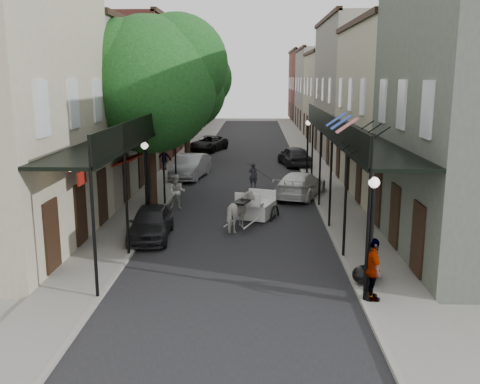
# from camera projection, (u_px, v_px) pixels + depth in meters

# --- Properties ---
(ground) EXTENTS (140.00, 140.00, 0.00)m
(ground) POSITION_uv_depth(u_px,v_px,m) (233.00, 277.00, 17.96)
(ground) COLOR gray
(ground) RESTS_ON ground
(road) EXTENTS (8.00, 90.00, 0.01)m
(road) POSITION_uv_depth(u_px,v_px,m) (246.00, 173.00, 37.50)
(road) COLOR black
(road) RESTS_ON ground
(sidewalk_left) EXTENTS (2.20, 90.00, 0.12)m
(sidewalk_left) POSITION_uv_depth(u_px,v_px,m) (175.00, 171.00, 37.64)
(sidewalk_left) COLOR gray
(sidewalk_left) RESTS_ON ground
(sidewalk_right) EXTENTS (2.20, 90.00, 0.12)m
(sidewalk_right) POSITION_uv_depth(u_px,v_px,m) (317.00, 172.00, 37.34)
(sidewalk_right) COLOR gray
(sidewalk_right) RESTS_ON ground
(building_row_left) EXTENTS (5.00, 80.00, 10.50)m
(building_row_left) POSITION_uv_depth(u_px,v_px,m) (149.00, 93.00, 46.43)
(building_row_left) COLOR #B1AB8E
(building_row_left) RESTS_ON ground
(building_row_right) EXTENTS (5.00, 80.00, 10.50)m
(building_row_right) POSITION_uv_depth(u_px,v_px,m) (348.00, 93.00, 45.90)
(building_row_right) COLOR gray
(building_row_right) RESTS_ON ground
(gallery_left) EXTENTS (2.20, 18.05, 4.88)m
(gallery_left) POSITION_uv_depth(u_px,v_px,m) (134.00, 134.00, 24.07)
(gallery_left) COLOR black
(gallery_left) RESTS_ON sidewalk_left
(gallery_right) EXTENTS (2.20, 18.05, 4.88)m
(gallery_right) POSITION_uv_depth(u_px,v_px,m) (347.00, 135.00, 23.78)
(gallery_right) COLOR black
(gallery_right) RESTS_ON sidewalk_right
(tree_near) EXTENTS (7.31, 6.80, 9.63)m
(tree_near) POSITION_uv_depth(u_px,v_px,m) (158.00, 79.00, 26.66)
(tree_near) COLOR #382619
(tree_near) RESTS_ON sidewalk_left
(tree_far) EXTENTS (6.45, 6.00, 8.61)m
(tree_far) POSITION_uv_depth(u_px,v_px,m) (191.00, 87.00, 40.48)
(tree_far) COLOR #382619
(tree_far) RESTS_ON sidewalk_left
(lamppost_right_near) EXTENTS (0.32, 0.32, 3.71)m
(lamppost_right_near) POSITION_uv_depth(u_px,v_px,m) (371.00, 237.00, 15.45)
(lamppost_right_near) COLOR black
(lamppost_right_near) RESTS_ON sidewalk_right
(lamppost_left) EXTENTS (0.32, 0.32, 3.71)m
(lamppost_left) POSITION_uv_depth(u_px,v_px,m) (146.00, 182.00, 23.52)
(lamppost_left) COLOR black
(lamppost_left) RESTS_ON sidewalk_left
(lamppost_right_far) EXTENTS (0.32, 0.32, 3.71)m
(lamppost_right_far) POSITION_uv_depth(u_px,v_px,m) (308.00, 148.00, 34.99)
(lamppost_right_far) COLOR black
(lamppost_right_far) RESTS_ON sidewalk_right
(horse) EXTENTS (1.48, 2.14, 1.65)m
(horse) POSITION_uv_depth(u_px,v_px,m) (240.00, 212.00, 23.28)
(horse) COLOR silver
(horse) RESTS_ON ground
(carriage) EXTENTS (2.21, 2.74, 2.76)m
(carriage) POSITION_uv_depth(u_px,v_px,m) (259.00, 195.00, 25.58)
(carriage) COLOR black
(carriage) RESTS_ON ground
(pedestrian_walking) EXTENTS (0.88, 0.70, 1.79)m
(pedestrian_walking) POSITION_uv_depth(u_px,v_px,m) (177.00, 192.00, 27.04)
(pedestrian_walking) COLOR beige
(pedestrian_walking) RESTS_ON ground
(pedestrian_sidewalk_left) EXTENTS (1.27, 0.98, 1.74)m
(pedestrian_sidewalk_left) POSITION_uv_depth(u_px,v_px,m) (164.00, 158.00, 37.80)
(pedestrian_sidewalk_left) COLOR gray
(pedestrian_sidewalk_left) RESTS_ON sidewalk_left
(pedestrian_sidewalk_right) EXTENTS (0.56, 1.15, 1.90)m
(pedestrian_sidewalk_right) POSITION_uv_depth(u_px,v_px,m) (373.00, 269.00, 15.65)
(pedestrian_sidewalk_right) COLOR gray
(pedestrian_sidewalk_right) RESTS_ON sidewalk_right
(car_left_near) EXTENTS (1.82, 4.10, 1.37)m
(car_left_near) POSITION_uv_depth(u_px,v_px,m) (151.00, 222.00, 22.15)
(car_left_near) COLOR black
(car_left_near) RESTS_ON ground
(car_left_mid) EXTENTS (2.39, 4.97, 1.57)m
(car_left_mid) POSITION_uv_depth(u_px,v_px,m) (191.00, 167.00, 35.30)
(car_left_mid) COLOR #97979C
(car_left_mid) RESTS_ON ground
(car_left_far) EXTENTS (3.62, 5.38, 1.37)m
(car_left_far) POSITION_uv_depth(u_px,v_px,m) (209.00, 143.00, 48.32)
(car_left_far) COLOR black
(car_left_far) RESTS_ON ground
(car_right_near) EXTENTS (3.56, 5.24, 1.41)m
(car_right_near) POSITION_uv_depth(u_px,v_px,m) (300.00, 185.00, 29.82)
(car_right_near) COLOR white
(car_right_near) RESTS_ON ground
(car_right_far) EXTENTS (2.60, 4.73, 1.52)m
(car_right_far) POSITION_uv_depth(u_px,v_px,m) (294.00, 156.00, 40.25)
(car_right_far) COLOR black
(car_right_far) RESTS_ON ground
(trash_bags) EXTENTS (0.98, 1.13, 0.62)m
(trash_bags) POSITION_uv_depth(u_px,v_px,m) (366.00, 274.00, 17.17)
(trash_bags) COLOR black
(trash_bags) RESTS_ON sidewalk_right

